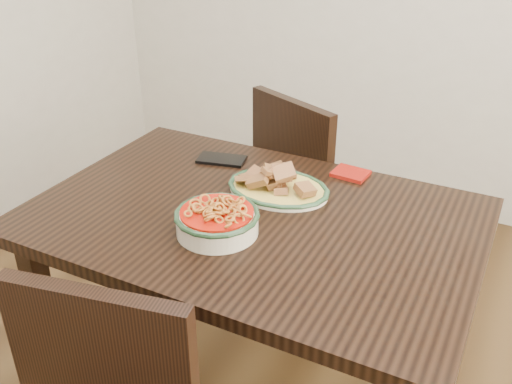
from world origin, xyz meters
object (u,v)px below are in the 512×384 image
at_px(dining_table, 253,240).
at_px(chair_far, 309,186).
at_px(fish_plate, 278,179).
at_px(noodle_bowl, 217,218).
at_px(smartphone, 222,159).

relative_size(dining_table, chair_far, 1.43).
bearing_deg(chair_far, dining_table, 121.75).
bearing_deg(fish_plate, noodle_bowl, -99.65).
relative_size(dining_table, fish_plate, 4.05).
relative_size(fish_plate, noodle_bowl, 1.35).
bearing_deg(smartphone, dining_table, -59.09).
bearing_deg(smartphone, noodle_bowl, -74.48).
distance_m(dining_table, smartphone, 0.38).
bearing_deg(dining_table, noodle_bowl, -106.13).
xyz_separation_m(chair_far, noodle_bowl, (0.05, -0.81, 0.29)).
height_order(dining_table, noodle_bowl, noodle_bowl).
relative_size(chair_far, smartphone, 5.52).
relative_size(chair_far, noodle_bowl, 3.82).
height_order(fish_plate, smartphone, fish_plate).
height_order(dining_table, fish_plate, fish_plate).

